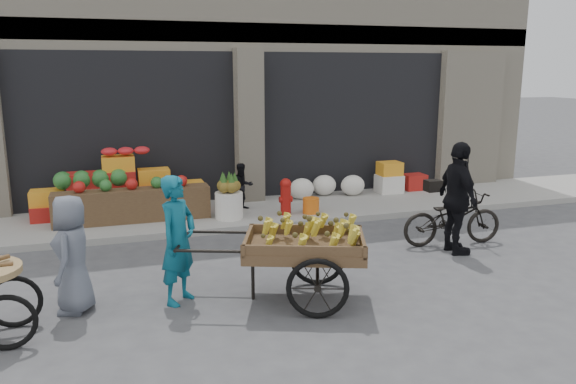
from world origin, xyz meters
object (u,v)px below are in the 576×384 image
object	(u,v)px
vendor_woman	(178,240)
vendor_grey	(72,254)
banana_cart	(300,242)
orange_bucket	(311,205)
seated_person	(242,187)
bicycle	(452,218)
cyclist	(458,198)
fire_hydrant	(286,195)
pineapple_bin	(229,205)

from	to	relation	value
vendor_woman	vendor_grey	size ratio (longest dim) A/B	1.13
vendor_woman	banana_cart	bearing A→B (deg)	-64.05
orange_bucket	seated_person	bearing A→B (deg)	149.74
orange_bucket	seated_person	distance (m)	1.42
bicycle	cyclist	distance (m)	0.63
orange_bucket	banana_cart	bearing A→B (deg)	-112.13
fire_hydrant	seated_person	world-z (taller)	seated_person
orange_bucket	vendor_grey	distance (m)	5.22
vendor_woman	vendor_grey	bearing A→B (deg)	127.24
banana_cart	orange_bucket	bearing A→B (deg)	88.40
vendor_woman	cyclist	bearing A→B (deg)	-40.18
seated_person	vendor_grey	distance (m)	4.83
vendor_grey	bicycle	distance (m)	5.92
seated_person	cyclist	world-z (taller)	cyclist
seated_person	vendor_woman	distance (m)	4.29
pineapple_bin	seated_person	distance (m)	0.75
pineapple_bin	fire_hydrant	bearing A→B (deg)	-2.60
seated_person	vendor_grey	xyz separation A→B (m)	(-2.97, -3.80, 0.13)
cyclist	vendor_woman	bearing A→B (deg)	103.40
orange_bucket	vendor_woman	distance (m)	4.39
fire_hydrant	vendor_grey	bearing A→B (deg)	-139.34
fire_hydrant	vendor_grey	size ratio (longest dim) A/B	0.49
seated_person	banana_cart	size ratio (longest dim) A/B	0.34
pineapple_bin	cyclist	bearing A→B (deg)	-41.62
vendor_woman	pineapple_bin	bearing A→B (deg)	20.41
orange_bucket	cyclist	bearing A→B (deg)	-60.71
fire_hydrant	bicycle	world-z (taller)	bicycle
fire_hydrant	vendor_woman	world-z (taller)	vendor_woman
banana_cart	bicycle	world-z (taller)	banana_cart
orange_bucket	vendor_grey	size ratio (longest dim) A/B	0.22
fire_hydrant	seated_person	bearing A→B (deg)	137.12
banana_cart	vendor_woman	bearing A→B (deg)	-175.84
fire_hydrant	cyclist	bearing A→B (deg)	-53.62
vendor_grey	cyclist	bearing A→B (deg)	109.19
fire_hydrant	seated_person	distance (m)	0.96
vendor_grey	seated_person	bearing A→B (deg)	156.44
pineapple_bin	bicycle	bearing A→B (deg)	-35.46
vendor_grey	fire_hydrant	bearing A→B (deg)	145.10
vendor_woman	vendor_grey	xyz separation A→B (m)	(-1.24, 0.11, -0.09)
vendor_woman	bicycle	bearing A→B (deg)	-35.67
fire_hydrant	orange_bucket	size ratio (longest dim) A/B	2.22
fire_hydrant	vendor_woman	size ratio (longest dim) A/B	0.44
vendor_woman	bicycle	xyz separation A→B (m)	(4.61, 0.98, -0.36)
banana_cart	bicycle	bearing A→B (deg)	44.54
vendor_grey	bicycle	bearing A→B (deg)	112.90
banana_cart	cyclist	distance (m)	3.13
orange_bucket	bicycle	bearing A→B (deg)	-53.10
bicycle	vendor_grey	bearing A→B (deg)	104.37
banana_cart	vendor_woman	world-z (taller)	vendor_woman
seated_person	vendor_woman	xyz separation A→B (m)	(-1.73, -3.91, 0.23)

